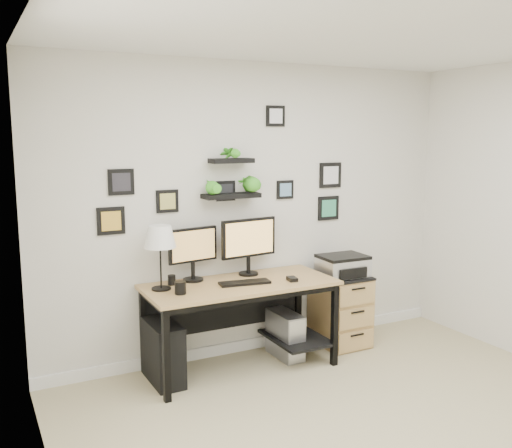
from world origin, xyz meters
TOP-DOWN VIEW (x-y plane):
  - room at (0.00, 1.98)m, footprint 4.00×4.00m
  - desk at (-0.31, 1.67)m, footprint 1.60×0.70m
  - monitor_left at (-0.67, 1.87)m, footprint 0.44×0.20m
  - monitor_right at (-0.17, 1.84)m, footprint 0.54×0.19m
  - keyboard at (-0.33, 1.58)m, footprint 0.44×0.19m
  - mouse at (0.07, 1.49)m, footprint 0.09×0.12m
  - table_lamp at (-1.00, 1.73)m, footprint 0.25×0.25m
  - mug at (-0.91, 1.54)m, footprint 0.09×0.09m
  - pen_cup at (-0.88, 1.83)m, footprint 0.06×0.06m
  - pc_tower_black at (-1.01, 1.68)m, footprint 0.23×0.50m
  - pc_tower_grey at (0.12, 1.68)m, footprint 0.19×0.42m
  - file_cabinet at (0.74, 1.72)m, footprint 0.43×0.53m
  - printer at (0.74, 1.69)m, footprint 0.43×0.36m
  - wall_decor at (-0.26, 1.93)m, footprint 2.33×0.18m

SIDE VIEW (x-z plane):
  - room at x=0.00m, z-range -1.95..2.05m
  - pc_tower_grey at x=0.12m, z-range 0.00..0.41m
  - pc_tower_black at x=-1.01m, z-range 0.00..0.49m
  - file_cabinet at x=0.74m, z-range 0.00..0.67m
  - desk at x=-0.31m, z-range 0.25..1.00m
  - keyboard at x=-0.33m, z-range 0.75..0.77m
  - mouse at x=0.07m, z-range 0.75..0.78m
  - printer at x=0.74m, z-range 0.67..0.86m
  - pen_cup at x=-0.88m, z-range 0.75..0.83m
  - mug at x=-0.91m, z-range 0.75..0.85m
  - monitor_left at x=-0.67m, z-range 0.79..1.24m
  - monitor_right at x=-0.17m, z-range 0.80..1.30m
  - table_lamp at x=-1.00m, z-range 0.91..1.42m
  - wall_decor at x=-0.26m, z-range 1.07..2.14m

